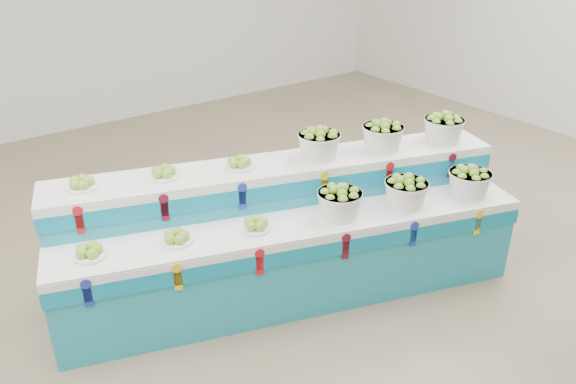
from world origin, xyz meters
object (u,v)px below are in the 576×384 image
(display_stand, at_px, (288,233))
(plate_upper_mid, at_px, (164,172))
(basket_lower_left, at_px, (340,202))
(basket_upper_right, at_px, (444,128))

(display_stand, xyz_separation_m, plate_upper_mid, (-0.78, 0.48, 0.56))
(display_stand, bearing_deg, plate_upper_mid, 165.95)
(basket_lower_left, bearing_deg, plate_upper_mid, 142.03)
(display_stand, distance_m, plate_upper_mid, 1.07)
(basket_upper_right, bearing_deg, display_stand, 170.74)
(display_stand, distance_m, basket_lower_left, 0.52)
(plate_upper_mid, height_order, basket_upper_right, basket_upper_right)
(plate_upper_mid, distance_m, basket_upper_right, 2.34)
(plate_upper_mid, bearing_deg, display_stand, -31.99)
(basket_lower_left, xyz_separation_m, basket_upper_right, (1.21, 0.08, 0.30))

